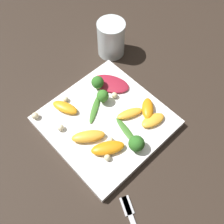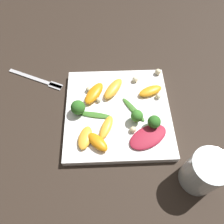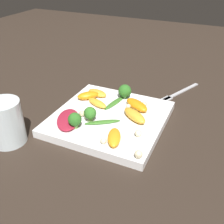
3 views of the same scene
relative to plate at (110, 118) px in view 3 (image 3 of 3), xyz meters
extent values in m
plane|color=#2D231C|center=(0.00, 0.00, -0.01)|extent=(2.40, 2.40, 0.00)
cube|color=white|center=(0.00, 0.00, 0.00)|extent=(0.28, 0.28, 0.02)
cylinder|color=silver|center=(-0.17, 0.18, 0.04)|extent=(0.08, 0.08, 0.11)
cube|color=#B2B2B7|center=(0.24, -0.13, -0.01)|extent=(0.17, 0.09, 0.01)
cube|color=#B2B2B7|center=(0.18, -0.10, -0.01)|extent=(0.05, 0.04, 0.01)
ellipsoid|color=maroon|center=(-0.07, 0.08, 0.02)|extent=(0.12, 0.10, 0.01)
ellipsoid|color=orange|center=(-0.09, -0.05, 0.02)|extent=(0.07, 0.05, 0.02)
ellipsoid|color=orange|center=(0.06, -0.05, 0.02)|extent=(0.07, 0.08, 0.02)
ellipsoid|color=#FCAD33|center=(0.08, 0.08, 0.02)|extent=(0.05, 0.07, 0.02)
ellipsoid|color=orange|center=(0.05, 0.09, 0.02)|extent=(0.06, 0.07, 0.02)
ellipsoid|color=#FCAD33|center=(0.01, -0.07, 0.02)|extent=(0.07, 0.08, 0.02)
ellipsoid|color=#FCAD33|center=(0.03, 0.05, 0.02)|extent=(0.05, 0.07, 0.01)
cylinder|color=#84AD5B|center=(0.10, 0.00, 0.02)|extent=(0.01, 0.01, 0.01)
sphere|color=#2D6B23|center=(0.10, 0.00, 0.03)|extent=(0.04, 0.04, 0.04)
cylinder|color=#7A9E51|center=(-0.05, 0.03, 0.02)|extent=(0.01, 0.01, 0.02)
sphere|color=#387A28|center=(-0.05, 0.03, 0.03)|extent=(0.03, 0.03, 0.03)
cylinder|color=#7A9E51|center=(-0.09, 0.05, 0.02)|extent=(0.01, 0.01, 0.02)
sphere|color=#2D6B23|center=(-0.09, 0.05, 0.03)|extent=(0.03, 0.03, 0.03)
ellipsoid|color=#3D7528|center=(-0.04, 0.00, 0.01)|extent=(0.06, 0.08, 0.01)
ellipsoid|color=#3D7528|center=(0.06, 0.01, 0.01)|extent=(0.09, 0.03, 0.01)
sphere|color=beige|center=(-0.05, -0.10, 0.02)|extent=(0.02, 0.02, 0.02)
sphere|color=beige|center=(-0.11, -0.04, 0.02)|extent=(0.01, 0.01, 0.01)
sphere|color=beige|center=(0.08, -0.07, 0.02)|extent=(0.02, 0.02, 0.02)
sphere|color=beige|center=(-0.03, 0.06, 0.02)|extent=(0.02, 0.02, 0.02)
sphere|color=beige|center=(-0.12, -0.12, 0.02)|extent=(0.02, 0.02, 0.02)
sphere|color=beige|center=(0.05, -0.03, 0.02)|extent=(0.01, 0.01, 0.01)
camera|label=1|loc=(0.24, -0.21, 0.58)|focal=42.00mm
camera|label=2|loc=(0.03, 0.30, 0.51)|focal=35.00mm
camera|label=3|loc=(-0.52, -0.24, 0.37)|focal=42.00mm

